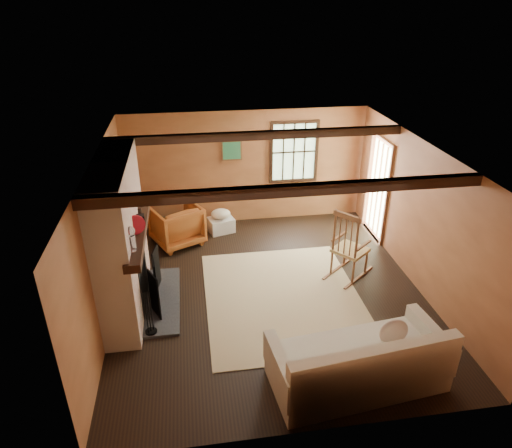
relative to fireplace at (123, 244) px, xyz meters
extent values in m
plane|color=black|center=(2.23, 0.00, -1.10)|extent=(5.50, 5.50, 0.00)
cube|color=#AA633C|center=(2.23, 2.75, 0.10)|extent=(5.00, 0.02, 2.40)
cube|color=#AA633C|center=(2.23, -2.75, 0.10)|extent=(5.00, 0.02, 2.40)
cube|color=#AA633C|center=(-0.27, 0.00, 0.10)|extent=(0.02, 5.50, 2.40)
cube|color=#AA633C|center=(4.73, 0.00, 0.10)|extent=(0.02, 5.50, 2.40)
cube|color=white|center=(2.23, 0.00, 1.30)|extent=(5.00, 5.50, 0.02)
cube|color=black|center=(2.23, -1.20, 1.23)|extent=(5.00, 0.12, 0.14)
cube|color=black|center=(2.23, 1.20, 1.23)|extent=(5.00, 0.12, 0.14)
cube|color=black|center=(3.23, 2.72, 0.40)|extent=(1.02, 0.06, 1.32)
cube|color=#B2D5A3|center=(3.23, 2.75, 0.40)|extent=(0.90, 0.01, 1.20)
cube|color=black|center=(3.23, 2.73, 0.40)|extent=(0.90, 0.03, 0.02)
cube|color=brown|center=(4.70, 1.70, -0.10)|extent=(0.06, 1.00, 2.06)
cube|color=#B2D5A3|center=(4.72, 1.70, -0.10)|extent=(0.01, 0.80, 1.85)
cube|color=brown|center=(1.93, 2.72, 0.50)|extent=(0.42, 0.03, 0.42)
cube|color=#236962|center=(1.93, 2.71, 0.50)|extent=(0.36, 0.01, 0.36)
cube|color=brown|center=(-0.02, 0.00, 0.10)|extent=(0.50, 2.20, 2.40)
cube|color=black|center=(0.05, 0.00, -0.65)|extent=(0.38, 1.00, 0.85)
cube|color=#3D3D42|center=(0.48, 0.00, -1.08)|extent=(0.55, 1.80, 0.05)
cube|color=black|center=(0.26, 0.00, 0.25)|extent=(0.22, 2.30, 0.12)
cube|color=black|center=(0.41, -0.38, -0.69)|extent=(0.17, 0.34, 0.73)
cube|color=black|center=(0.41, -0.01, -0.69)|extent=(0.07, 0.36, 0.73)
cube|color=black|center=(0.41, 0.37, -0.69)|extent=(0.09, 0.36, 0.73)
cylinder|color=black|center=(0.35, -0.80, -1.04)|extent=(0.17, 0.17, 0.02)
cylinder|color=black|center=(0.31, -0.83, -0.70)|extent=(0.02, 0.02, 0.70)
cylinder|color=black|center=(0.35, -0.80, -0.70)|extent=(0.02, 0.02, 0.70)
cylinder|color=black|center=(0.38, -0.77, -0.70)|extent=(0.02, 0.02, 0.70)
cylinder|color=silver|center=(0.25, -0.75, 0.42)|extent=(0.10, 0.10, 0.23)
sphere|color=silver|center=(0.25, -0.75, 0.60)|extent=(0.12, 0.12, 0.12)
cylinder|color=red|center=(0.25, -0.31, 0.46)|extent=(0.29, 0.11, 0.30)
cube|color=black|center=(0.25, 0.10, 0.36)|extent=(0.21, 0.15, 0.11)
cylinder|color=black|center=(0.25, 0.41, 0.35)|extent=(0.07, 0.07, 0.09)
cylinder|color=black|center=(0.25, 0.64, 0.35)|extent=(0.07, 0.07, 0.08)
cube|color=#CDAC88|center=(2.43, -0.20, -1.10)|extent=(2.50, 3.00, 0.01)
cube|color=tan|center=(3.71, 0.32, -0.61)|extent=(0.72, 0.72, 0.05)
cube|color=brown|center=(3.54, 0.18, 0.11)|extent=(0.36, 0.42, 0.09)
cylinder|color=brown|center=(4.02, 0.29, -0.85)|extent=(0.04, 0.04, 0.48)
cylinder|color=brown|center=(3.74, 0.63, -0.85)|extent=(0.04, 0.04, 0.48)
cylinder|color=brown|center=(3.68, 0.01, -0.85)|extent=(0.04, 0.04, 0.48)
cylinder|color=brown|center=(3.40, 0.35, -0.85)|extent=(0.04, 0.04, 0.48)
cylinder|color=brown|center=(3.68, 0.01, -0.23)|extent=(0.04, 0.04, 0.81)
cylinder|color=brown|center=(3.40, 0.35, -0.23)|extent=(0.04, 0.04, 0.81)
cylinder|color=brown|center=(3.61, 0.10, -0.26)|extent=(0.02, 0.02, 0.67)
cylinder|color=brown|center=(3.54, 0.18, -0.26)|extent=(0.02, 0.02, 0.67)
cylinder|color=brown|center=(3.47, 0.27, -0.26)|extent=(0.02, 0.02, 0.67)
cube|color=brown|center=(3.86, 0.14, -0.43)|extent=(0.38, 0.32, 0.03)
cube|color=brown|center=(3.56, 0.50, -0.43)|extent=(0.38, 0.32, 0.03)
cube|color=brown|center=(3.85, 0.15, -1.09)|extent=(0.74, 0.62, 0.03)
cube|color=brown|center=(3.57, 0.49, -1.09)|extent=(0.74, 0.62, 0.03)
cube|color=white|center=(2.98, -2.09, -0.87)|extent=(2.24, 1.20, 0.47)
cube|color=white|center=(3.03, -2.50, -0.51)|extent=(2.15, 0.41, 0.59)
cube|color=white|center=(1.97, -2.21, -0.65)|extent=(0.26, 0.98, 0.43)
cube|color=white|center=(3.99, -1.97, -0.65)|extent=(0.26, 0.98, 0.43)
ellipsoid|color=white|center=(3.50, -1.92, -0.51)|extent=(0.40, 0.18, 0.39)
cylinder|color=brown|center=(0.12, 2.60, -1.03)|extent=(0.45, 0.14, 0.14)
cylinder|color=brown|center=(0.27, 2.60, -1.03)|extent=(0.45, 0.14, 0.14)
cylinder|color=brown|center=(0.42, 2.60, -1.03)|extent=(0.45, 0.14, 0.14)
cylinder|color=brown|center=(0.12, 2.60, -0.90)|extent=(0.45, 0.14, 0.14)
cylinder|color=brown|center=(0.27, 2.60, -0.90)|extent=(0.45, 0.14, 0.14)
cylinder|color=brown|center=(0.42, 2.60, -0.90)|extent=(0.45, 0.14, 0.14)
cube|color=silver|center=(1.62, 2.28, -0.95)|extent=(0.59, 0.50, 0.30)
ellipsoid|color=white|center=(1.62, 2.28, -0.70)|extent=(0.44, 0.37, 0.20)
imported|color=#BF6026|center=(0.73, 1.92, -0.70)|extent=(1.17, 1.18, 0.81)
camera|label=1|loc=(1.07, -6.17, 3.36)|focal=32.00mm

